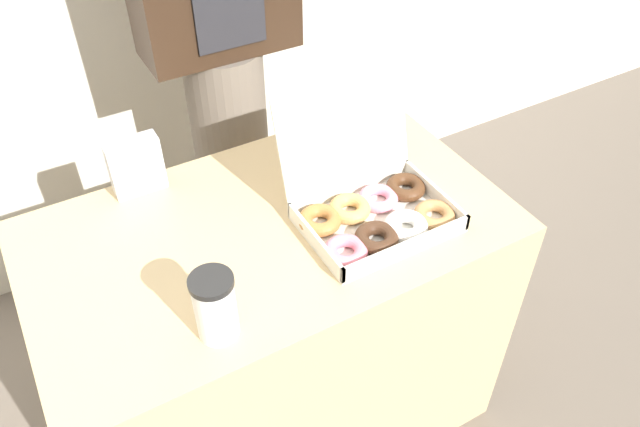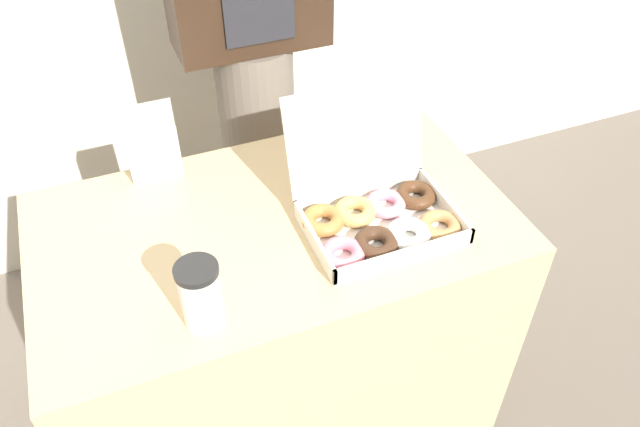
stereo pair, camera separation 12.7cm
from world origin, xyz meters
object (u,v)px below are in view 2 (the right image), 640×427
at_px(donut_box, 377,212).
at_px(person_customer, 251,37).
at_px(napkin_holder, 153,152).
at_px(coffee_cup, 201,295).

xyz_separation_m(donut_box, person_customer, (-0.08, 0.63, 0.13)).
relative_size(donut_box, napkin_holder, 2.56).
xyz_separation_m(coffee_cup, person_customer, (0.34, 0.75, 0.10)).
distance_m(donut_box, napkin_holder, 0.55).
height_order(coffee_cup, person_customer, person_customer).
distance_m(donut_box, person_customer, 0.65).
xyz_separation_m(donut_box, coffee_cup, (-0.41, -0.12, 0.03)).
bearing_deg(coffee_cup, donut_box, 16.18).
relative_size(napkin_holder, person_customer, 0.08).
height_order(coffee_cup, napkin_holder, coffee_cup).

